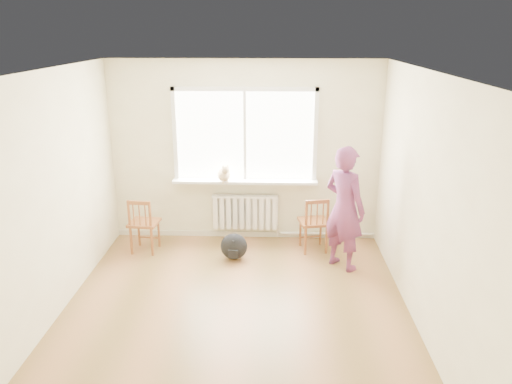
# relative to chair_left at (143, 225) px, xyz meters

# --- Properties ---
(floor) EXTENTS (4.50, 4.50, 0.00)m
(floor) POSITION_rel_chair_left_xyz_m (1.44, -1.63, -0.41)
(floor) COLOR #9B683F
(floor) RESTS_ON ground
(ceiling) EXTENTS (4.50, 4.50, 0.00)m
(ceiling) POSITION_rel_chair_left_xyz_m (1.44, -1.63, 2.29)
(ceiling) COLOR white
(ceiling) RESTS_ON back_wall
(back_wall) EXTENTS (4.00, 0.01, 2.70)m
(back_wall) POSITION_rel_chair_left_xyz_m (1.44, 0.62, 0.94)
(back_wall) COLOR #EDE8BE
(back_wall) RESTS_ON ground
(window) EXTENTS (2.12, 0.05, 1.42)m
(window) POSITION_rel_chair_left_xyz_m (1.44, 0.60, 1.25)
(window) COLOR white
(window) RESTS_ON back_wall
(windowsill) EXTENTS (2.15, 0.22, 0.04)m
(windowsill) POSITION_rel_chair_left_xyz_m (1.44, 0.51, 0.52)
(windowsill) COLOR white
(windowsill) RESTS_ON back_wall
(radiator) EXTENTS (1.00, 0.12, 0.55)m
(radiator) POSITION_rel_chair_left_xyz_m (1.44, 0.53, 0.03)
(radiator) COLOR white
(radiator) RESTS_ON back_wall
(heating_pipe) EXTENTS (1.40, 0.04, 0.04)m
(heating_pipe) POSITION_rel_chair_left_xyz_m (2.69, 0.56, -0.33)
(heating_pipe) COLOR silver
(heating_pipe) RESTS_ON back_wall
(baseboard) EXTENTS (4.00, 0.03, 0.08)m
(baseboard) POSITION_rel_chair_left_xyz_m (1.44, 0.61, -0.37)
(baseboard) COLOR beige
(baseboard) RESTS_ON ground
(chair_left) EXTENTS (0.44, 0.42, 0.82)m
(chair_left) POSITION_rel_chair_left_xyz_m (0.00, 0.00, 0.00)
(chair_left) COLOR #9C5C2D
(chair_left) RESTS_ON floor
(chair_right) EXTENTS (0.47, 0.46, 0.83)m
(chair_right) POSITION_rel_chair_left_xyz_m (2.46, 0.11, 0.00)
(chair_right) COLOR #9C5C2D
(chair_right) RESTS_ON floor
(person) EXTENTS (0.72, 0.72, 1.69)m
(person) POSITION_rel_chair_left_xyz_m (2.80, -0.37, 0.43)
(person) COLOR #CB4354
(person) RESTS_ON floor
(cat) EXTENTS (0.26, 0.43, 0.29)m
(cat) POSITION_rel_chair_left_xyz_m (1.14, 0.43, 0.66)
(cat) COLOR beige
(cat) RESTS_ON windowsill
(backpack) EXTENTS (0.40, 0.31, 0.38)m
(backpack) POSITION_rel_chair_left_xyz_m (1.32, -0.19, -0.23)
(backpack) COLOR black
(backpack) RESTS_ON floor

